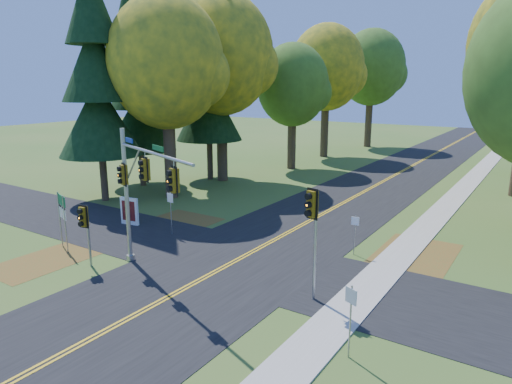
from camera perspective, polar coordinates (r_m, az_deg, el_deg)
The scene contains 25 objects.
ground at distance 20.32m, azimuth -5.57°, elevation -10.18°, with size 160.00×160.00×0.00m, color #386021.
road_main at distance 20.31m, azimuth -5.57°, elevation -10.15°, with size 8.00×160.00×0.02m, color black.
road_cross at distance 21.78m, azimuth -2.23°, elevation -8.44°, with size 60.00×6.00×0.02m, color black.
centerline_left at distance 20.36m, azimuth -5.79°, elevation -10.05°, with size 0.10×160.00×0.01m, color gold.
centerline_right at distance 20.25m, azimuth -5.35°, elevation -10.18°, with size 0.10×160.00×0.01m, color gold.
sidewalk_east at distance 17.44m, azimuth 11.05°, elevation -14.44°, with size 1.60×160.00×0.06m, color #9E998E.
leaf_patch_w_near at distance 27.20m, azimuth -10.98°, elevation -4.19°, with size 4.00×6.00×0.00m, color brown.
leaf_patch_e at distance 22.52m, azimuth 18.42°, elevation -8.41°, with size 3.50×8.00×0.00m, color brown.
leaf_patch_w_far at distance 23.85m, azimuth -24.64°, elevation -7.74°, with size 3.00×5.00×0.00m, color brown.
tree_w_a at distance 33.08m, azimuth -10.98°, elevation 15.54°, with size 8.00×8.00×14.15m.
tree_w_b at distance 38.75m, azimuth -4.27°, elevation 16.69°, with size 8.60×8.60×15.38m.
tree_w_c at distance 44.36m, azimuth 4.73°, elevation 13.13°, with size 6.80×6.80×11.91m.
tree_w_d at distance 52.43m, azimuth 8.93°, elevation 15.05°, with size 8.20×8.20×14.56m.
tree_w_e at distance 62.09m, azimuth 14.34°, elevation 14.79°, with size 8.40×8.40×14.97m.
pine_a at distance 33.32m, azimuth -19.46°, elevation 14.50°, with size 5.60×5.60×19.48m.
pine_b at distance 37.67m, azimuth -14.60°, elevation 13.05°, with size 5.60×5.60×17.31m.
pine_c at distance 39.28m, azimuth -6.06°, elevation 15.62°, with size 5.60×5.60×20.56m.
traffic_mast at distance 19.83m, azimuth -14.48°, elevation 0.98°, with size 6.41×2.65×6.20m.
east_signal_pole at distance 16.85m, azimuth 7.08°, elevation -3.07°, with size 0.50×0.59×4.43m.
ped_signal_pole at distance 21.56m, azimuth -20.67°, elevation -3.45°, with size 0.46×0.54×2.93m.
route_sign_cluster at distance 24.45m, azimuth -23.10°, elevation -2.11°, with size 1.28×0.49×2.87m.
info_kiosk at distance 27.76m, azimuth -15.54°, elevation -2.34°, with size 1.19×0.35×1.64m.
reg_sign_e_north at distance 22.45m, azimuth 12.26°, elevation -4.43°, with size 0.38×0.07×1.97m.
reg_sign_e_south at distance 14.19m, azimuth 11.74°, elevation -14.12°, with size 0.42×0.21×2.35m.
reg_sign_w at distance 25.21m, azimuth -10.63°, elevation -1.68°, with size 0.46×0.09×2.41m.
Camera 1 is at (11.82, -14.41, 8.09)m, focal length 32.00 mm.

